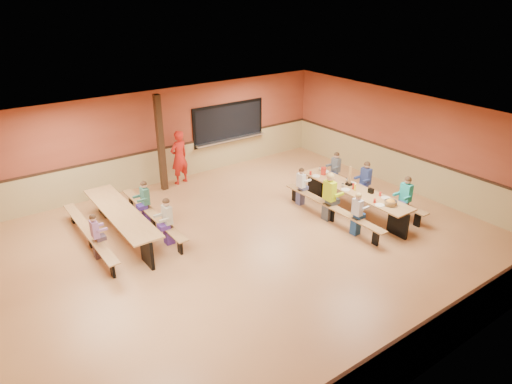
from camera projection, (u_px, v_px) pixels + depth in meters
ground at (250, 246)px, 11.27m from camera, size 12.00×12.00×0.00m
room_envelope at (249, 221)px, 10.98m from camera, size 12.04×10.04×3.02m
kitchen_pass_through at (229, 125)px, 15.69m from camera, size 2.78×0.28×1.38m
structural_post at (161, 144)px, 13.79m from camera, size 0.18×0.18×3.00m
cafeteria_table_main at (354, 196)px, 12.69m from camera, size 1.91×3.70×0.74m
cafeteria_table_second at (121, 219)px, 11.46m from camera, size 1.91×3.70×0.74m
seated_child_white_left at (357, 214)px, 11.58m from camera, size 0.34×0.28×1.15m
seated_adult_yellow at (329, 197)px, 12.29m from camera, size 0.43×0.35×1.34m
seated_child_grey_left at (301, 187)px, 13.20m from camera, size 0.33×0.27×1.12m
seated_child_teal_right at (405, 199)px, 12.28m from camera, size 0.39×0.32×1.26m
seated_child_navy_right at (365, 182)px, 13.33m from camera, size 0.38×0.31×1.24m
seated_child_char_right at (335, 171)px, 14.25m from camera, size 0.35×0.29×1.17m
seated_child_purple_sec at (96, 237)px, 10.58m from camera, size 0.33×0.27×1.12m
seated_child_green_sec at (146, 202)px, 12.15m from camera, size 0.36×0.29×1.19m
seated_child_tan_sec at (168, 222)px, 11.15m from camera, size 0.37×0.30×1.21m
standing_woman at (179, 157)px, 14.50m from camera, size 0.72×0.55×1.76m
punch_pitcher at (323, 171)px, 13.52m from camera, size 0.16×0.16×0.22m
chip_bowl at (391, 203)px, 11.65m from camera, size 0.32×0.32×0.15m
napkin_dispenser at (371, 191)px, 12.33m from camera, size 0.10×0.14×0.13m
condiment_mustard at (355, 188)px, 12.48m from camera, size 0.06×0.06×0.17m
condiment_ketchup at (353, 186)px, 12.56m from camera, size 0.06×0.06×0.17m
table_paddle at (349, 181)px, 12.79m from camera, size 0.16×0.16×0.56m
place_settings at (354, 187)px, 12.58m from camera, size 0.65×3.30×0.11m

